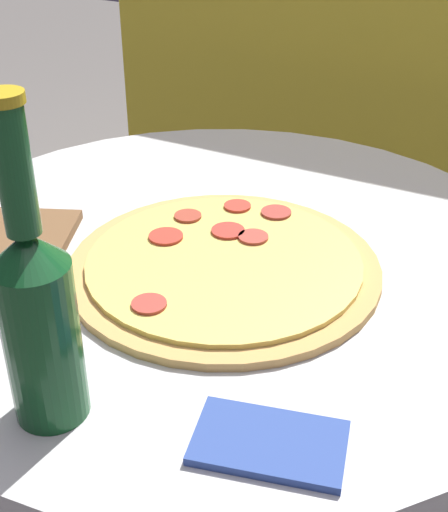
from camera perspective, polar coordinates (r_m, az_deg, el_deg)
table at (r=0.96m, az=-0.25°, el=-9.04°), size 0.81×0.81×0.71m
fence_panel at (r=1.52m, az=13.94°, el=13.71°), size 1.33×0.04×1.42m
pizza at (r=0.81m, az=-0.01°, el=-0.70°), size 0.36×0.36×0.02m
beer_bottle at (r=0.59m, az=-14.81°, el=-4.46°), size 0.06×0.06×0.28m
napkin at (r=0.60m, az=3.65°, el=-14.67°), size 0.14×0.10×0.01m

